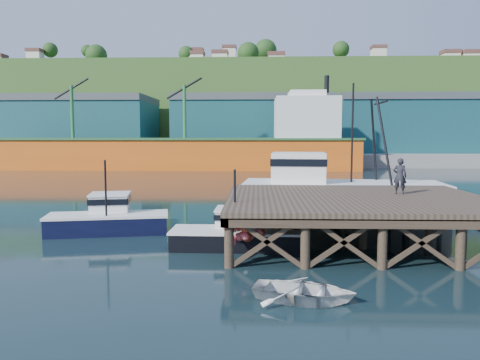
{
  "coord_description": "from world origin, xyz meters",
  "views": [
    {
      "loc": [
        0.84,
        -21.9,
        4.94
      ],
      "look_at": [
        -0.03,
        2.0,
        2.68
      ],
      "focal_mm": 35.0,
      "sensor_mm": 36.0,
      "label": 1
    }
  ],
  "objects_px": {
    "trawler": "(338,189)",
    "boat_black": "(236,232)",
    "dockworker": "(400,176)",
    "dinghy": "(304,291)",
    "boat_navy": "(109,218)"
  },
  "relations": [
    {
      "from": "trawler",
      "to": "boat_black",
      "type": "bearing_deg",
      "value": -120.21
    },
    {
      "from": "trawler",
      "to": "dockworker",
      "type": "bearing_deg",
      "value": -67.73
    },
    {
      "from": "trawler",
      "to": "dinghy",
      "type": "distance_m",
      "value": 15.78
    },
    {
      "from": "boat_navy",
      "to": "trawler",
      "type": "height_order",
      "value": "trawler"
    },
    {
      "from": "boat_navy",
      "to": "dinghy",
      "type": "distance_m",
      "value": 13.35
    },
    {
      "from": "boat_black",
      "to": "dinghy",
      "type": "xyz_separation_m",
      "value": [
        2.35,
        -6.86,
        -0.33
      ]
    },
    {
      "from": "boat_black",
      "to": "trawler",
      "type": "bearing_deg",
      "value": 55.91
    },
    {
      "from": "boat_black",
      "to": "dinghy",
      "type": "bearing_deg",
      "value": -70.1
    },
    {
      "from": "boat_black",
      "to": "dockworker",
      "type": "height_order",
      "value": "dockworker"
    },
    {
      "from": "boat_navy",
      "to": "dinghy",
      "type": "bearing_deg",
      "value": -58.39
    },
    {
      "from": "dinghy",
      "to": "dockworker",
      "type": "xyz_separation_m",
      "value": [
        5.51,
        9.17,
        2.68
      ]
    },
    {
      "from": "boat_navy",
      "to": "boat_black",
      "type": "height_order",
      "value": "boat_navy"
    },
    {
      "from": "boat_black",
      "to": "boat_navy",
      "type": "bearing_deg",
      "value": 157.26
    },
    {
      "from": "dockworker",
      "to": "boat_black",
      "type": "bearing_deg",
      "value": 35.3
    },
    {
      "from": "boat_navy",
      "to": "boat_black",
      "type": "distance_m",
      "value": 7.33
    }
  ]
}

